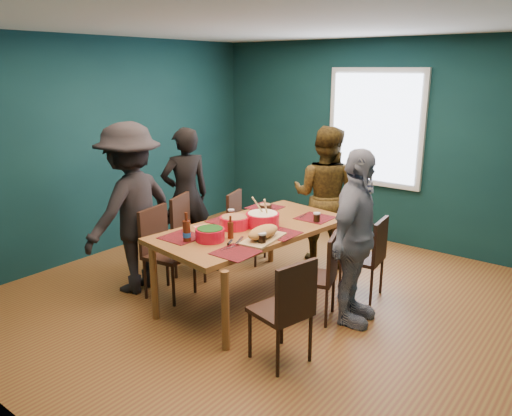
% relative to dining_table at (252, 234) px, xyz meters
% --- Properties ---
extents(room, '(5.01, 5.01, 2.71)m').
position_rel_dining_table_xyz_m(room, '(0.12, 0.30, 0.67)').
color(room, olive).
rests_on(room, ground).
extents(dining_table, '(1.28, 2.14, 0.77)m').
position_rel_dining_table_xyz_m(dining_table, '(0.00, 0.00, 0.00)').
color(dining_table, '#9E602F').
rests_on(dining_table, floor).
extents(chair_left_far, '(0.48, 0.48, 0.86)m').
position_rel_dining_table_xyz_m(chair_left_far, '(-0.77, 0.75, -0.20)').
color(chair_left_far, black).
rests_on(chair_left_far, floor).
extents(chair_left_mid, '(0.54, 0.54, 0.93)m').
position_rel_dining_table_xyz_m(chair_left_mid, '(-0.96, 0.04, -0.16)').
color(chair_left_mid, black).
rests_on(chair_left_mid, floor).
extents(chair_left_near, '(0.49, 0.49, 0.94)m').
position_rel_dining_table_xyz_m(chair_left_near, '(-0.79, -0.52, -0.15)').
color(chair_left_near, black).
rests_on(chair_left_near, floor).
extents(chair_right_far, '(0.43, 0.43, 0.86)m').
position_rel_dining_table_xyz_m(chair_right_far, '(0.96, 0.74, -0.20)').
color(chair_right_far, black).
rests_on(chair_right_far, floor).
extents(chair_right_mid, '(0.48, 0.48, 0.85)m').
position_rel_dining_table_xyz_m(chair_right_mid, '(0.80, 0.04, -0.20)').
color(chair_right_mid, black).
rests_on(chair_right_mid, floor).
extents(chair_right_near, '(0.49, 0.49, 0.90)m').
position_rel_dining_table_xyz_m(chair_right_near, '(0.98, -0.79, -0.17)').
color(chair_right_near, black).
rests_on(chair_right_near, floor).
extents(person_far_left, '(0.61, 0.71, 1.65)m').
position_rel_dining_table_xyz_m(person_far_left, '(-1.31, 0.35, 0.13)').
color(person_far_left, black).
rests_on(person_far_left, floor).
extents(person_back, '(0.93, 0.79, 1.67)m').
position_rel_dining_table_xyz_m(person_back, '(0.05, 1.34, 0.14)').
color(person_back, black).
rests_on(person_back, floor).
extents(person_right, '(0.55, 1.02, 1.65)m').
position_rel_dining_table_xyz_m(person_right, '(1.05, 0.18, 0.13)').
color(person_right, silver).
rests_on(person_right, floor).
extents(person_near_left, '(0.79, 1.23, 1.80)m').
position_rel_dining_table_xyz_m(person_near_left, '(-1.14, -0.60, 0.20)').
color(person_near_left, black).
rests_on(person_near_left, floor).
extents(bowl_salad, '(0.30, 0.30, 0.12)m').
position_rel_dining_table_xyz_m(bowl_salad, '(-0.12, -0.13, 0.14)').
color(bowl_salad, red).
rests_on(bowl_salad, dining_table).
extents(bowl_dumpling, '(0.34, 0.34, 0.32)m').
position_rel_dining_table_xyz_m(bowl_dumpling, '(0.06, 0.09, 0.15)').
color(bowl_dumpling, red).
rests_on(bowl_dumpling, dining_table).
extents(bowl_herbs, '(0.27, 0.27, 0.12)m').
position_rel_dining_table_xyz_m(bowl_herbs, '(-0.06, -0.55, 0.14)').
color(bowl_herbs, red).
rests_on(bowl_herbs, dining_table).
extents(cutting_board, '(0.33, 0.62, 0.14)m').
position_rel_dining_table_xyz_m(cutting_board, '(0.32, -0.24, 0.13)').
color(cutting_board, tan).
rests_on(cutting_board, dining_table).
extents(small_bowl, '(0.15, 0.15, 0.06)m').
position_rel_dining_table_xyz_m(small_bowl, '(-0.29, 0.60, 0.11)').
color(small_bowl, black).
rests_on(small_bowl, dining_table).
extents(beer_bottle_a, '(0.08, 0.08, 0.28)m').
position_rel_dining_table_xyz_m(beer_bottle_a, '(-0.21, -0.71, 0.17)').
color(beer_bottle_a, '#471A0C').
rests_on(beer_bottle_a, dining_table).
extents(beer_bottle_b, '(0.06, 0.06, 0.22)m').
position_rel_dining_table_xyz_m(beer_bottle_b, '(0.04, -0.39, 0.16)').
color(beer_bottle_b, '#471A0C').
rests_on(beer_bottle_b, dining_table).
extents(cola_glass_a, '(0.07, 0.07, 0.09)m').
position_rel_dining_table_xyz_m(cola_glass_a, '(-0.40, -0.53, 0.12)').
color(cola_glass_a, black).
rests_on(cola_glass_a, dining_table).
extents(cola_glass_b, '(0.08, 0.08, 0.11)m').
position_rel_dining_table_xyz_m(cola_glass_b, '(0.38, -0.35, 0.13)').
color(cola_glass_b, black).
rests_on(cola_glass_b, dining_table).
extents(cola_glass_c, '(0.07, 0.07, 0.10)m').
position_rel_dining_table_xyz_m(cola_glass_c, '(0.42, 0.54, 0.13)').
color(cola_glass_c, black).
rests_on(cola_glass_c, dining_table).
extents(cola_glass_d, '(0.07, 0.07, 0.10)m').
position_rel_dining_table_xyz_m(cola_glass_d, '(-0.37, 0.10, 0.13)').
color(cola_glass_d, black).
rests_on(cola_glass_d, dining_table).
extents(napkin_a, '(0.21, 0.21, 0.00)m').
position_rel_dining_table_xyz_m(napkin_a, '(0.39, 0.07, 0.07)').
color(napkin_a, '#DE7D5D').
rests_on(napkin_a, dining_table).
extents(napkin_b, '(0.20, 0.20, 0.00)m').
position_rel_dining_table_xyz_m(napkin_b, '(-0.39, -0.32, 0.07)').
color(napkin_b, '#DE7D5D').
rests_on(napkin_b, dining_table).
extents(napkin_c, '(0.13, 0.13, 0.00)m').
position_rel_dining_table_xyz_m(napkin_c, '(0.31, -0.70, 0.07)').
color(napkin_c, '#DE7D5D').
rests_on(napkin_c, dining_table).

